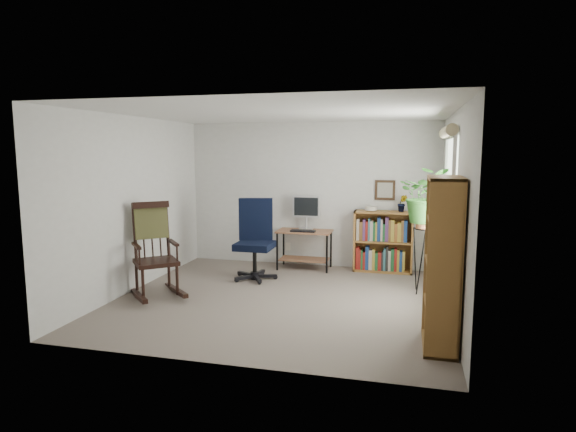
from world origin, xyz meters
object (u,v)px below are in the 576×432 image
(desk, at_px, (304,250))
(tall_bookshelf, at_px, (442,263))
(rocking_chair, at_px, (156,249))
(office_chair, at_px, (254,239))
(low_bookshelf, at_px, (383,242))

(desk, relative_size, tall_bookshelf, 0.52)
(rocking_chair, bearing_deg, desk, 9.47)
(desk, relative_size, office_chair, 0.72)
(desk, height_order, low_bookshelf, low_bookshelf)
(office_chair, distance_m, tall_bookshelf, 3.22)
(rocking_chair, xyz_separation_m, tall_bookshelf, (3.57, -0.83, 0.21))
(office_chair, xyz_separation_m, tall_bookshelf, (2.56, -1.95, 0.23))
(low_bookshelf, bearing_deg, office_chair, -152.99)
(tall_bookshelf, bearing_deg, desk, 125.34)
(desk, height_order, rocking_chair, rocking_chair)
(office_chair, bearing_deg, tall_bookshelf, -49.85)
(rocking_chair, distance_m, low_bookshelf, 3.54)
(desk, distance_m, rocking_chair, 2.54)
(desk, bearing_deg, tall_bookshelf, -54.66)
(rocking_chair, bearing_deg, low_bookshelf, -5.27)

